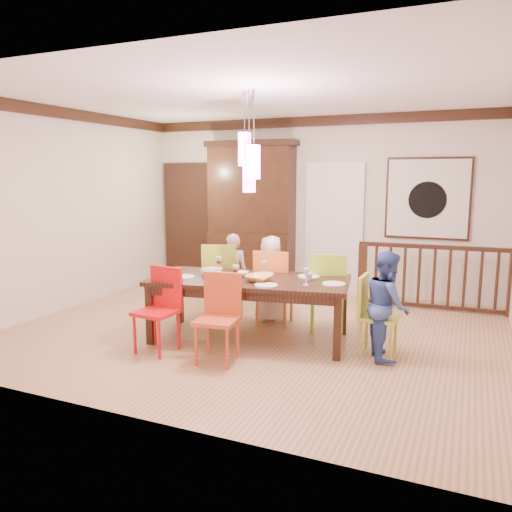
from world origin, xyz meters
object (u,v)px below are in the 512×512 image
at_px(person_end_right, 387,305).
at_px(person_far_mid, 271,279).
at_px(person_far_left, 233,274).
at_px(chair_far_left, 221,274).
at_px(dining_table, 249,284).
at_px(balustrade, 434,276).
at_px(chair_end_right, 379,311).
at_px(china_hutch, 251,215).

bearing_deg(person_end_right, person_far_mid, 43.38).
relative_size(person_far_left, person_end_right, 0.99).
xyz_separation_m(chair_far_left, person_end_right, (2.38, -0.75, -0.01)).
bearing_deg(person_far_mid, person_end_right, 137.19).
bearing_deg(chair_far_left, person_far_mid, 162.85).
distance_m(chair_far_left, person_far_left, 0.18).
height_order(dining_table, balustrade, balustrade).
xyz_separation_m(balustrade, person_end_right, (-0.33, -2.25, 0.08)).
distance_m(dining_table, chair_end_right, 1.53).
height_order(china_hutch, person_far_left, china_hutch).
distance_m(balustrade, person_far_left, 2.93).
height_order(dining_table, chair_far_left, chair_far_left).
bearing_deg(chair_end_right, chair_far_left, 73.59).
height_order(balustrade, person_end_right, person_end_right).
xyz_separation_m(chair_end_right, china_hutch, (-2.65, 2.56, 0.76)).
bearing_deg(person_far_mid, person_far_left, -27.19).
relative_size(dining_table, balustrade, 1.13).
bearing_deg(person_far_left, person_far_mid, 150.83).
height_order(china_hutch, person_end_right, china_hutch).
height_order(chair_end_right, person_far_mid, person_far_mid).
bearing_deg(dining_table, chair_far_left, 125.56).
height_order(chair_far_left, person_far_left, person_far_left).
bearing_deg(person_far_left, chair_far_left, 28.79).
distance_m(dining_table, china_hutch, 2.92).
xyz_separation_m(china_hutch, person_end_right, (2.74, -2.59, -0.68)).
bearing_deg(person_end_right, chair_end_right, 45.20).
xyz_separation_m(balustrade, person_far_left, (-2.59, -1.36, 0.08)).
relative_size(chair_far_left, chair_end_right, 1.17).
relative_size(chair_far_left, person_end_right, 0.89).
relative_size(dining_table, person_far_mid, 2.11).
bearing_deg(person_far_left, chair_end_right, 139.28).
distance_m(chair_far_left, china_hutch, 1.99).
xyz_separation_m(chair_end_right, person_far_left, (-2.18, 0.85, 0.07)).
relative_size(dining_table, china_hutch, 0.97).
relative_size(chair_end_right, balustrade, 0.40).
xyz_separation_m(chair_far_left, china_hutch, (-0.36, 1.84, 0.67)).
bearing_deg(dining_table, balustrade, 40.23).
xyz_separation_m(dining_table, chair_far_left, (-0.78, 0.78, -0.08)).
bearing_deg(person_far_mid, dining_table, 75.64).
distance_m(balustrade, person_end_right, 2.27).
bearing_deg(chair_far_left, dining_table, 115.80).
xyz_separation_m(person_far_left, person_end_right, (2.26, -0.88, 0.01)).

